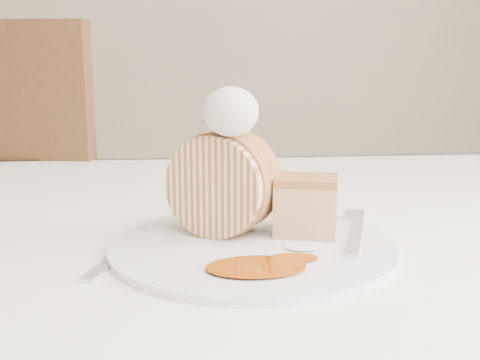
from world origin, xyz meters
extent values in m
cube|color=white|center=(0.00, 0.20, 0.73)|extent=(1.40, 0.90, 0.04)
cube|color=white|center=(0.00, 0.65, 0.61)|extent=(1.40, 0.01, 0.28)
cube|color=brown|center=(-0.46, 0.91, 0.49)|extent=(0.56, 0.56, 0.05)
cylinder|color=brown|center=(-0.22, 1.07, 0.23)|extent=(0.04, 0.04, 0.47)
cylinder|color=brown|center=(-0.62, 1.14, 0.23)|extent=(0.04, 0.04, 0.47)
cylinder|color=white|center=(-0.03, 0.08, 0.75)|extent=(0.33, 0.33, 0.01)
cylinder|color=beige|center=(-0.06, 0.11, 0.81)|extent=(0.11, 0.10, 0.10)
cube|color=#A56C3E|center=(0.02, 0.10, 0.78)|extent=(0.07, 0.07, 0.05)
ellipsoid|color=silver|center=(-0.05, 0.08, 0.88)|extent=(0.05, 0.05, 0.04)
ellipsoid|color=#8D3705|center=(-0.05, 0.09, 0.90)|extent=(0.03, 0.02, 0.01)
cube|color=silver|center=(0.07, 0.07, 0.76)|extent=(0.08, 0.15, 0.00)
cube|color=silver|center=(-0.15, 0.06, 0.75)|extent=(0.06, 0.14, 0.00)
camera|label=1|loc=(-0.09, -0.40, 0.91)|focal=40.00mm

